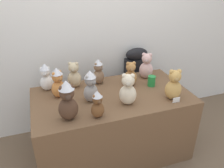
% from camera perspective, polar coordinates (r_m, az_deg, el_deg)
% --- Properties ---
extents(ground_plane, '(10.00, 10.00, 0.00)m').
position_cam_1_polar(ground_plane, '(2.48, 1.98, -19.99)').
color(ground_plane, brown).
extents(wall_back, '(7.00, 0.08, 2.60)m').
position_cam_1_polar(wall_back, '(2.60, -4.88, 15.69)').
color(wall_back, white).
rests_on(wall_back, ground_plane).
extents(display_table, '(1.54, 0.82, 0.71)m').
position_cam_1_polar(display_table, '(2.41, 0.00, -10.09)').
color(display_table, brown).
rests_on(display_table, ground_plane).
extents(instrument_case, '(0.28, 0.13, 0.97)m').
position_cam_1_polar(instrument_case, '(2.93, 5.90, 0.12)').
color(instrument_case, black).
rests_on(instrument_case, ground_plane).
extents(teddy_bear_caramel, '(0.15, 0.13, 0.27)m').
position_cam_1_polar(teddy_bear_caramel, '(2.35, 4.72, 2.42)').
color(teddy_bear_caramel, '#B27A42').
rests_on(teddy_bear_caramel, display_table).
extents(teddy_bear_blush, '(0.20, 0.19, 0.30)m').
position_cam_1_polar(teddy_bear_blush, '(2.53, 8.68, 4.41)').
color(teddy_bear_blush, beige).
rests_on(teddy_bear_blush, display_table).
extents(teddy_bear_ash, '(0.18, 0.17, 0.31)m').
position_cam_1_polar(teddy_bear_ash, '(2.05, -5.45, -0.64)').
color(teddy_bear_ash, gray).
rests_on(teddy_bear_ash, display_table).
extents(teddy_bear_snow, '(0.15, 0.14, 0.29)m').
position_cam_1_polar(teddy_bear_snow, '(2.33, -16.37, 1.62)').
color(teddy_bear_snow, white).
rests_on(teddy_bear_snow, display_table).
extents(teddy_bear_cocoa, '(0.16, 0.14, 0.35)m').
position_cam_1_polar(teddy_bear_cocoa, '(1.82, -11.18, -4.22)').
color(teddy_bear_cocoa, '#4C3323').
rests_on(teddy_bear_cocoa, display_table).
extents(teddy_bear_honey, '(0.18, 0.16, 0.30)m').
position_cam_1_polar(teddy_bear_honey, '(2.16, 15.35, -0.36)').
color(teddy_bear_honey, tan).
rests_on(teddy_bear_honey, display_table).
extents(teddy_bear_ginger, '(0.18, 0.17, 0.30)m').
position_cam_1_polar(teddy_bear_ginger, '(2.18, -13.54, 0.29)').
color(teddy_bear_ginger, '#D17F3D').
rests_on(teddy_bear_ginger, display_table).
extents(teddy_bear_mocha, '(0.16, 0.15, 0.28)m').
position_cam_1_polar(teddy_bear_mocha, '(2.38, -3.48, 3.10)').
color(teddy_bear_mocha, '#7F6047').
rests_on(teddy_bear_mocha, display_table).
extents(teddy_bear_chestnut, '(0.13, 0.12, 0.25)m').
position_cam_1_polar(teddy_bear_chestnut, '(1.84, -3.69, -5.22)').
color(teddy_bear_chestnut, brown).
rests_on(teddy_bear_chestnut, display_table).
extents(teddy_bear_sand, '(0.18, 0.16, 0.28)m').
position_cam_1_polar(teddy_bear_sand, '(2.34, -9.55, 2.15)').
color(teddy_bear_sand, '#CCB78E').
rests_on(teddy_bear_sand, display_table).
extents(teddy_bear_cream, '(0.19, 0.18, 0.30)m').
position_cam_1_polar(teddy_bear_cream, '(2.01, 4.04, -1.58)').
color(teddy_bear_cream, beige).
rests_on(teddy_bear_cream, display_table).
extents(party_cup_green, '(0.08, 0.08, 0.11)m').
position_cam_1_polar(party_cup_green, '(2.39, 9.99, 0.76)').
color(party_cup_green, '#238C3D').
rests_on(party_cup_green, display_table).
extents(name_card_front_left, '(0.07, 0.01, 0.05)m').
position_cam_1_polar(name_card_front_left, '(2.17, 15.99, -3.90)').
color(name_card_front_left, white).
rests_on(name_card_front_left, display_table).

